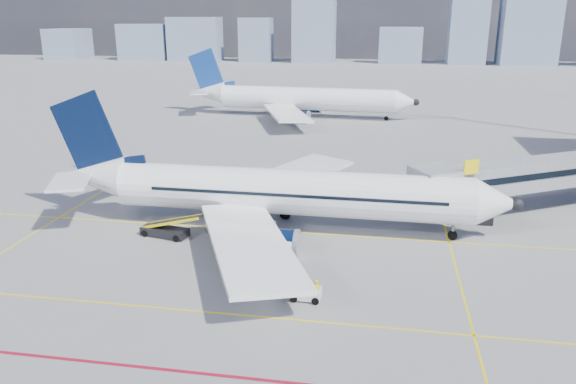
# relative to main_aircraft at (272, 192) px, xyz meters

# --- Properties ---
(ground) EXTENTS (420.00, 420.00, 0.00)m
(ground) POSITION_rel_main_aircraft_xyz_m (0.62, -8.74, -3.22)
(ground) COLOR gray
(ground) RESTS_ON ground
(apron_markings) EXTENTS (90.00, 35.12, 0.01)m
(apron_markings) POSITION_rel_main_aircraft_xyz_m (0.04, -12.65, -3.22)
(apron_markings) COLOR yellow
(apron_markings) RESTS_ON ground
(jet_bridge) EXTENTS (23.55, 15.78, 6.30)m
(jet_bridge) POSITION_rel_main_aircraft_xyz_m (24.13, 8.17, 0.52)
(jet_bridge) COLOR #999CA2
(jet_bridge) RESTS_ON ground
(distant_skyline) EXTENTS (251.47, 15.96, 27.99)m
(distant_skyline) POSITION_rel_main_aircraft_xyz_m (7.26, 181.26, 7.00)
(distant_skyline) COLOR gray
(distant_skyline) RESTS_ON ground
(main_aircraft) EXTENTS (39.52, 34.44, 11.52)m
(main_aircraft) POSITION_rel_main_aircraft_xyz_m (0.00, 0.00, 0.00)
(main_aircraft) COLOR white
(main_aircraft) RESTS_ON ground
(second_aircraft) EXTENTS (41.79, 36.38, 12.19)m
(second_aircraft) POSITION_rel_main_aircraft_xyz_m (-6.34, 55.41, -0.00)
(second_aircraft) COLOR white
(second_aircraft) RESTS_ON ground
(baggage_tug) EXTENTS (1.98, 1.25, 1.33)m
(baggage_tug) POSITION_rel_main_aircraft_xyz_m (4.53, -12.15, -2.58)
(baggage_tug) COLOR white
(baggage_tug) RESTS_ON ground
(cargo_dolly) EXTENTS (4.34, 2.58, 2.23)m
(cargo_dolly) POSITION_rel_main_aircraft_xyz_m (1.04, -8.63, -2.00)
(cargo_dolly) COLOR black
(cargo_dolly) RESTS_ON ground
(belt_loader) EXTENTS (5.78, 2.41, 2.32)m
(belt_loader) POSITION_rel_main_aircraft_xyz_m (-8.15, -3.42, -2.62)
(belt_loader) COLOR black
(belt_loader) RESTS_ON ground
(ramp_worker) EXTENTS (0.60, 0.66, 1.52)m
(ramp_worker) POSITION_rel_main_aircraft_xyz_m (5.33, -12.29, -2.46)
(ramp_worker) COLOR yellow
(ramp_worker) RESTS_ON ground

